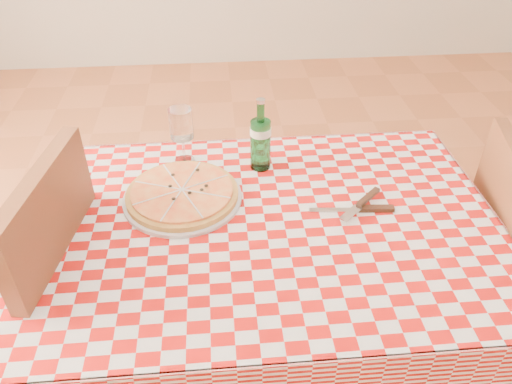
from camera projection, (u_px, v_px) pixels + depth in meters
dining_table at (265, 248)px, 1.44m from camera, size 1.20×0.80×0.75m
tablecloth at (265, 223)px, 1.38m from camera, size 1.30×0.90×0.01m
chair_far at (37, 296)px, 1.41m from camera, size 0.51×0.51×0.99m
pizza_plate at (182, 193)px, 1.45m from camera, size 0.45×0.45×0.04m
water_bottle at (261, 134)px, 1.53m from camera, size 0.09×0.09×0.24m
wine_glass at (182, 136)px, 1.56m from camera, size 0.09×0.09×0.19m
cutlery at (358, 207)px, 1.41m from camera, size 0.32×0.30×0.03m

